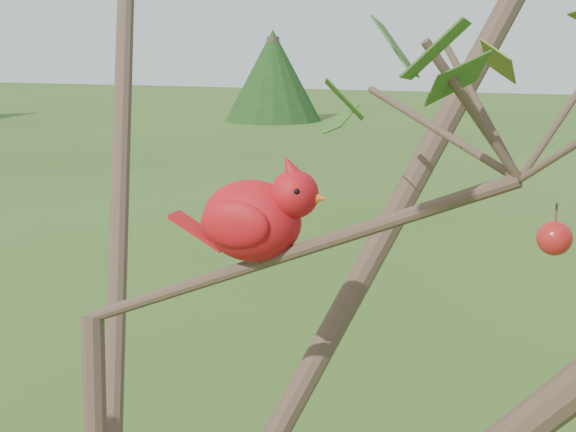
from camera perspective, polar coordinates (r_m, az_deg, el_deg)
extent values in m
sphere|color=#B31A18|center=(0.96, 18.42, -1.50)|extent=(0.04, 0.04, 0.04)
ellipsoid|color=red|center=(1.03, -2.60, -0.33)|extent=(0.13, 0.10, 0.11)
sphere|color=red|center=(1.00, 0.47, 1.56)|extent=(0.06, 0.06, 0.06)
cone|color=red|center=(0.99, 0.20, 3.31)|extent=(0.04, 0.03, 0.05)
cone|color=#D85914|center=(0.99, 2.12, 1.27)|extent=(0.03, 0.02, 0.02)
ellipsoid|color=black|center=(0.99, 1.56, 1.25)|extent=(0.02, 0.03, 0.03)
cube|color=red|center=(1.06, -6.33, -1.07)|extent=(0.08, 0.03, 0.05)
ellipsoid|color=red|center=(1.06, -1.95, 0.29)|extent=(0.09, 0.03, 0.06)
ellipsoid|color=red|center=(0.99, -3.83, -0.60)|extent=(0.09, 0.03, 0.06)
cylinder|color=#473126|center=(25.29, -1.07, 9.72)|extent=(0.39, 0.39, 2.58)
cone|color=#193713|center=(25.28, -1.07, 9.96)|extent=(3.01, 3.01, 2.80)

